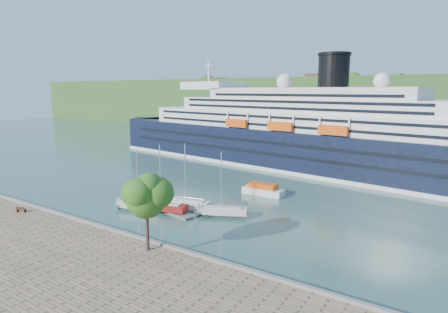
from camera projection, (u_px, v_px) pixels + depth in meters
ground at (101, 233)px, 49.09m from camera, size 400.00×400.00×0.00m
far_hillside at (367, 105)px, 166.25m from camera, size 400.00×50.00×24.00m
quay_coping at (99, 225)px, 48.72m from camera, size 220.00×0.50×0.30m
cruise_ship at (283, 112)px, 91.08m from camera, size 119.50×32.56×26.56m
park_bench at (21, 209)px, 54.39m from camera, size 1.52×1.10×0.90m
promenade_tree at (146, 208)px, 40.76m from camera, size 5.81×5.81×9.63m
floating_pontoon at (158, 206)px, 59.99m from camera, size 16.62×5.40×0.37m
sailboat_white_near at (140, 182)px, 57.31m from camera, size 7.43×3.99×9.25m
sailboat_red at (164, 181)px, 56.21m from camera, size 8.10×3.99×10.09m
sailboat_white_far at (225, 186)px, 54.47m from camera, size 7.39×4.97×9.35m
tender_launch at (263, 189)px, 67.01m from camera, size 7.57×2.68×2.08m
sailboat_extra at (188, 179)px, 57.99m from camera, size 7.96×3.39×9.96m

